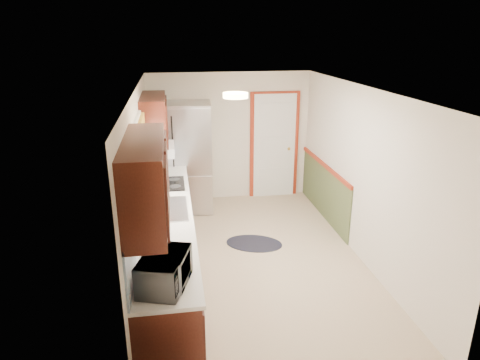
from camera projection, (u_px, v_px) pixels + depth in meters
name	position (u px, v px, depth m)	size (l,w,h in m)	color
room_shell	(256.00, 180.00, 5.71)	(3.20, 5.20, 2.52)	tan
kitchen_run	(164.00, 222.00, 5.38)	(0.63, 4.00, 2.20)	#3B150D
back_wall_trim	(285.00, 155.00, 8.02)	(1.12, 2.30, 2.08)	maroon
ceiling_fixture	(235.00, 95.00, 5.10)	(0.30, 0.30, 0.06)	#FFD88C
microwave	(164.00, 268.00, 3.74)	(0.55, 0.30, 0.37)	white
refrigerator	(189.00, 157.00, 7.58)	(0.86, 0.83, 1.94)	#B7B7BC
rug	(254.00, 243.00, 6.56)	(0.86, 0.56, 0.01)	black
cooktop	(167.00, 184.00, 6.31)	(0.52, 0.62, 0.02)	black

